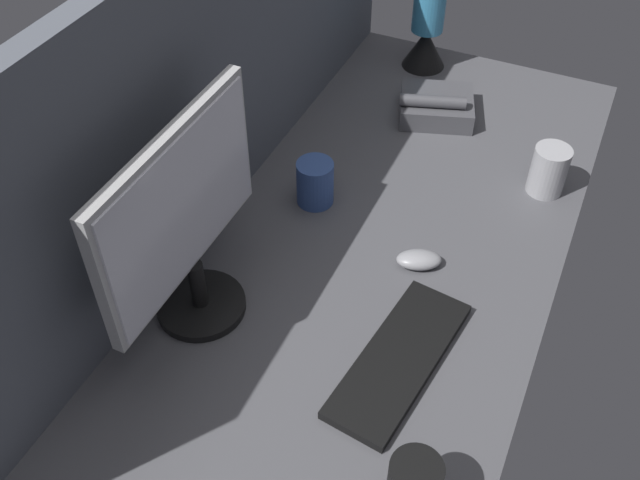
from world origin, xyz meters
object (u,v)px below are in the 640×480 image
(monitor, at_px, (183,220))
(mug_steel, at_px, (549,170))
(keyboard, at_px, (399,359))
(mouse, at_px, (419,260))
(lava_lamp, at_px, (429,11))
(mug_ceramic_blue, at_px, (315,182))
(desk_phone, at_px, (436,106))

(monitor, height_order, mug_steel, monitor)
(keyboard, relative_size, mouse, 3.85)
(lava_lamp, bearing_deg, mug_ceramic_blue, 176.97)
(mug_ceramic_blue, relative_size, mug_steel, 1.03)
(monitor, relative_size, keyboard, 1.23)
(monitor, relative_size, mug_steel, 3.80)
(mouse, height_order, lava_lamp, lava_lamp)
(keyboard, distance_m, desk_phone, 0.82)
(keyboard, xyz_separation_m, mug_ceramic_blue, (0.35, 0.34, 0.04))
(monitor, bearing_deg, keyboard, -84.43)
(lava_lamp, bearing_deg, mug_steel, -132.98)
(keyboard, bearing_deg, mug_steel, -5.25)
(keyboard, bearing_deg, mug_ceramic_blue, 51.33)
(keyboard, height_order, mug_ceramic_blue, mug_ceramic_blue)
(keyboard, height_order, mouse, mouse)
(monitor, distance_m, keyboard, 0.48)
(mug_steel, distance_m, lava_lamp, 0.62)
(keyboard, distance_m, mouse, 0.26)
(mug_ceramic_blue, relative_size, lava_lamp, 0.30)
(mug_ceramic_blue, distance_m, desk_phone, 0.47)
(monitor, height_order, mug_ceramic_blue, monitor)
(monitor, height_order, keyboard, monitor)
(mouse, height_order, desk_phone, desk_phone)
(mug_ceramic_blue, height_order, lava_lamp, lava_lamp)
(keyboard, height_order, lava_lamp, lava_lamp)
(lava_lamp, bearing_deg, monitor, 173.94)
(mug_ceramic_blue, distance_m, mug_steel, 0.55)
(monitor, height_order, desk_phone, monitor)
(mouse, bearing_deg, monitor, 104.77)
(desk_phone, bearing_deg, mouse, -165.42)
(monitor, bearing_deg, mug_steel, -40.38)
(keyboard, distance_m, mug_steel, 0.63)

